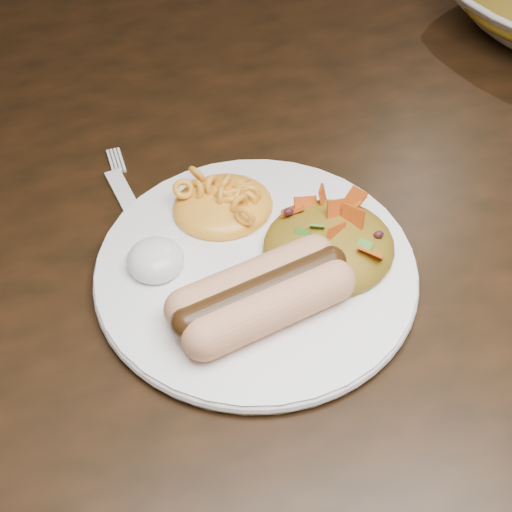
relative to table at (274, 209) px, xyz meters
name	(u,v)px	position (x,y,z in m)	size (l,w,h in m)	color
floor	(267,472)	(0.00, 0.00, -0.66)	(4.00, 4.00, 0.00)	#472816
table	(274,209)	(0.00, 0.00, 0.00)	(1.60, 0.90, 0.75)	black
plate	(256,270)	(-0.07, -0.16, 0.10)	(0.26, 0.26, 0.01)	white
hotdog	(261,294)	(-0.08, -0.20, 0.12)	(0.13, 0.09, 0.03)	#F3C08A
mac_and_cheese	(223,195)	(-0.08, -0.09, 0.12)	(0.09, 0.08, 0.03)	#FF9C37
sour_cream	(155,255)	(-0.15, -0.14, 0.12)	(0.05, 0.05, 0.03)	white
taco_salad	(330,237)	(-0.01, -0.16, 0.12)	(0.11, 0.10, 0.05)	#AE4318
fork	(130,205)	(-0.16, -0.05, 0.09)	(0.02, 0.16, 0.00)	white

